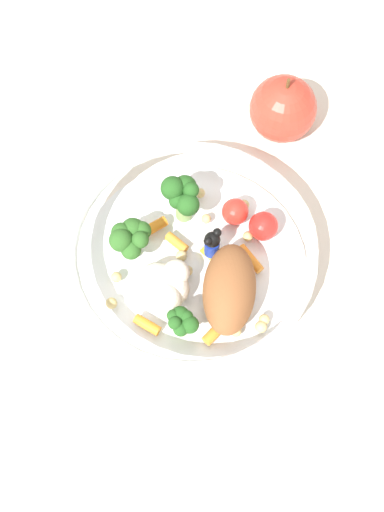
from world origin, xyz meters
TOP-DOWN VIEW (x-y plane):
  - ground_plane at (0.00, 0.00)m, footprint 2.40×2.40m
  - food_container at (-0.01, 0.02)m, footprint 0.24×0.24m
  - loose_apple at (-0.03, -0.18)m, footprint 0.07×0.07m

SIDE VIEW (x-z plane):
  - ground_plane at x=0.00m, z-range 0.00..0.00m
  - food_container at x=-0.01m, z-range -0.01..0.06m
  - loose_apple at x=-0.03m, z-range -0.01..0.08m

